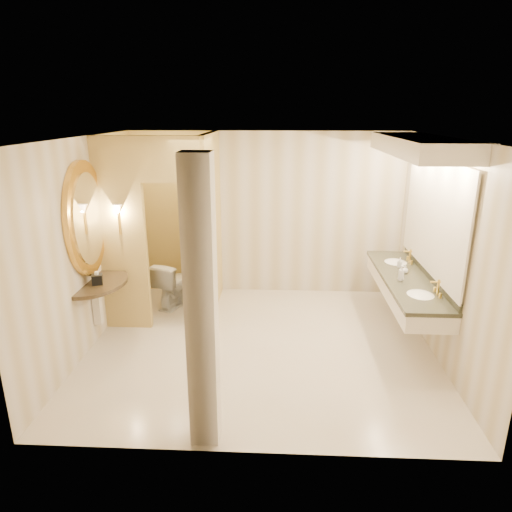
# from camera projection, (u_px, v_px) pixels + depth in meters

# --- Properties ---
(floor) EXTENTS (4.50, 4.50, 0.00)m
(floor) POSITION_uv_depth(u_px,v_px,m) (261.00, 346.00, 6.10)
(floor) COLOR beige
(floor) RESTS_ON ground
(ceiling) EXTENTS (4.50, 4.50, 0.00)m
(ceiling) POSITION_uv_depth(u_px,v_px,m) (261.00, 138.00, 5.28)
(ceiling) COLOR white
(ceiling) RESTS_ON wall_back
(wall_back) EXTENTS (4.50, 0.02, 2.70)m
(wall_back) POSITION_uv_depth(u_px,v_px,m) (266.00, 215.00, 7.59)
(wall_back) COLOR beige
(wall_back) RESTS_ON floor
(wall_front) EXTENTS (4.50, 0.02, 2.70)m
(wall_front) POSITION_uv_depth(u_px,v_px,m) (251.00, 319.00, 3.79)
(wall_front) COLOR beige
(wall_front) RESTS_ON floor
(wall_left) EXTENTS (0.02, 4.00, 2.70)m
(wall_left) POSITION_uv_depth(u_px,v_px,m) (84.00, 247.00, 5.79)
(wall_left) COLOR beige
(wall_left) RESTS_ON floor
(wall_right) EXTENTS (0.02, 4.00, 2.70)m
(wall_right) POSITION_uv_depth(u_px,v_px,m) (444.00, 252.00, 5.58)
(wall_right) COLOR beige
(wall_right) RESTS_ON floor
(toilet_closet) EXTENTS (1.50, 1.55, 2.70)m
(toilet_closet) POSITION_uv_depth(u_px,v_px,m) (188.00, 227.00, 6.66)
(toilet_closet) COLOR #D1BF6D
(toilet_closet) RESTS_ON floor
(wall_sconce) EXTENTS (0.14, 0.14, 0.42)m
(wall_sconce) POSITION_uv_depth(u_px,v_px,m) (118.00, 211.00, 6.07)
(wall_sconce) COLOR gold
(wall_sconce) RESTS_ON toilet_closet
(vanity) EXTENTS (0.75, 2.50, 2.09)m
(vanity) POSITION_uv_depth(u_px,v_px,m) (415.00, 222.00, 5.89)
(vanity) COLOR silver
(vanity) RESTS_ON floor
(console_shelf) EXTENTS (1.13, 1.13, 2.02)m
(console_shelf) POSITION_uv_depth(u_px,v_px,m) (89.00, 246.00, 5.84)
(console_shelf) COLOR black
(console_shelf) RESTS_ON floor
(pillar) EXTENTS (0.26, 0.26, 2.70)m
(pillar) POSITION_uv_depth(u_px,v_px,m) (201.00, 308.00, 4.00)
(pillar) COLOR silver
(pillar) RESTS_ON floor
(tissue_box) EXTENTS (0.16, 0.16, 0.13)m
(tissue_box) POSITION_uv_depth(u_px,v_px,m) (97.00, 279.00, 5.84)
(tissue_box) COLOR black
(tissue_box) RESTS_ON console_shelf
(toilet) EXTENTS (0.63, 0.82, 0.74)m
(toilet) POSITION_uv_depth(u_px,v_px,m) (173.00, 283.00, 7.27)
(toilet) COLOR white
(toilet) RESTS_ON floor
(soap_bottle_a) EXTENTS (0.08, 0.08, 0.13)m
(soap_bottle_a) POSITION_uv_depth(u_px,v_px,m) (400.00, 262.00, 6.48)
(soap_bottle_a) COLOR beige
(soap_bottle_a) RESTS_ON vanity
(soap_bottle_b) EXTENTS (0.10, 0.10, 0.11)m
(soap_bottle_b) POSITION_uv_depth(u_px,v_px,m) (405.00, 270.00, 6.23)
(soap_bottle_b) COLOR silver
(soap_bottle_b) RESTS_ON vanity
(soap_bottle_c) EXTENTS (0.10, 0.11, 0.21)m
(soap_bottle_c) POSITION_uv_depth(u_px,v_px,m) (401.00, 273.00, 5.95)
(soap_bottle_c) COLOR #C6B28C
(soap_bottle_c) RESTS_ON vanity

